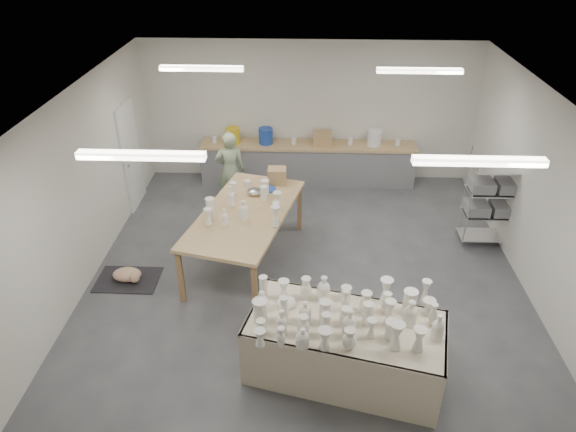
{
  "coord_description": "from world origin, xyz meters",
  "views": [
    {
      "loc": [
        -0.01,
        -6.5,
        5.23
      ],
      "look_at": [
        -0.29,
        0.43,
        1.05
      ],
      "focal_mm": 32.0,
      "sensor_mm": 36.0,
      "label": 1
    }
  ],
  "objects_px": {
    "red_stool": "(234,187)",
    "drying_table": "(344,344)",
    "work_table": "(248,210)",
    "potter": "(230,171)"
  },
  "relations": [
    {
      "from": "red_stool",
      "to": "drying_table",
      "type": "bearing_deg",
      "value": -66.04
    },
    {
      "from": "work_table",
      "to": "red_stool",
      "type": "bearing_deg",
      "value": 118.82
    },
    {
      "from": "drying_table",
      "to": "potter",
      "type": "bearing_deg",
      "value": 128.74
    },
    {
      "from": "potter",
      "to": "red_stool",
      "type": "relative_size",
      "value": 3.8
    },
    {
      "from": "drying_table",
      "to": "work_table",
      "type": "xyz_separation_m",
      "value": [
        -1.47,
        2.48,
        0.49
      ]
    },
    {
      "from": "potter",
      "to": "red_stool",
      "type": "distance_m",
      "value": 0.57
    },
    {
      "from": "potter",
      "to": "drying_table",
      "type": "bearing_deg",
      "value": 107.1
    },
    {
      "from": "work_table",
      "to": "drying_table",
      "type": "bearing_deg",
      "value": -45.41
    },
    {
      "from": "work_table",
      "to": "potter",
      "type": "relative_size",
      "value": 1.79
    },
    {
      "from": "drying_table",
      "to": "red_stool",
      "type": "height_order",
      "value": "drying_table"
    }
  ]
}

